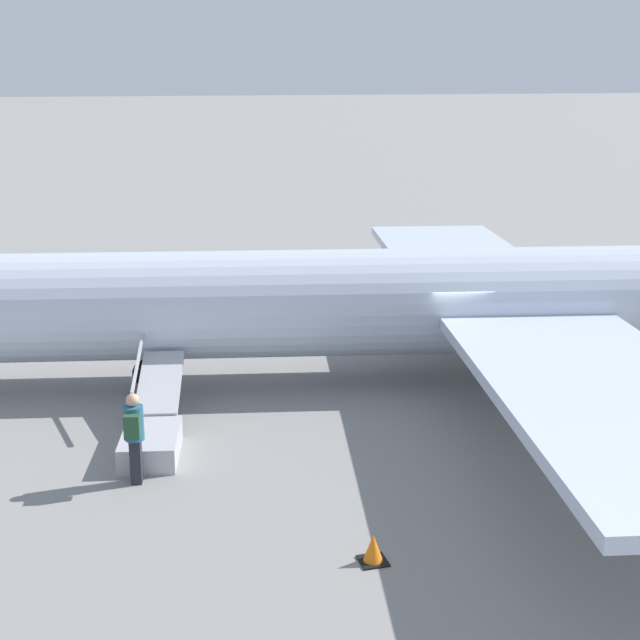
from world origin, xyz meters
The scene contains 5 objects.
ground_plane centered at (0.00, 0.00, 0.00)m, with size 600.00×600.00×0.00m, color gray.
airplane_main centered at (-0.92, 0.18, 2.02)m, with size 29.97×23.01×6.74m.
boarding_stairs centered at (7.79, 2.33, 0.37)m, with size 1.77×4.14×1.68m.
passenger centered at (8.22, 3.86, 1.00)m, with size 0.39×0.56×1.74m.
traffic_cone_near_stairs centered at (4.89, 7.65, 0.21)m, with size 0.43×0.43×0.47m.
Camera 1 is at (8.94, 19.31, 7.30)m, focal length 50.00 mm.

